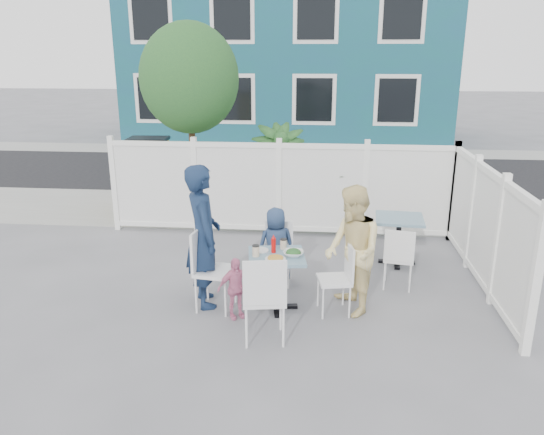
# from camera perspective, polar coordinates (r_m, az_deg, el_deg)

# --- Properties ---
(ground) EXTENTS (80.00, 80.00, 0.00)m
(ground) POSITION_cam_1_polar(r_m,az_deg,el_deg) (7.07, -1.73, -8.12)
(ground) COLOR slate
(near_sidewalk) EXTENTS (24.00, 2.60, 0.01)m
(near_sidewalk) POSITION_cam_1_polar(r_m,az_deg,el_deg) (10.61, 0.83, 0.70)
(near_sidewalk) COLOR gray
(near_sidewalk) RESTS_ON ground
(street) EXTENTS (24.00, 5.00, 0.01)m
(street) POSITION_cam_1_polar(r_m,az_deg,el_deg) (14.19, 2.07, 4.95)
(street) COLOR black
(street) RESTS_ON ground
(far_sidewalk) EXTENTS (24.00, 1.60, 0.01)m
(far_sidewalk) POSITION_cam_1_polar(r_m,az_deg,el_deg) (17.22, 2.71, 7.15)
(far_sidewalk) COLOR gray
(far_sidewalk) RESTS_ON ground
(building) EXTENTS (11.00, 6.00, 6.00)m
(building) POSITION_cam_1_polar(r_m,az_deg,el_deg) (20.37, 1.88, 17.20)
(building) COLOR #16575A
(building) RESTS_ON ground
(fence_back) EXTENTS (5.86, 0.08, 1.60)m
(fence_back) POSITION_cam_1_polar(r_m,az_deg,el_deg) (9.05, 0.75, 2.89)
(fence_back) COLOR white
(fence_back) RESTS_ON ground
(fence_right) EXTENTS (0.08, 3.66, 1.60)m
(fence_right) POSITION_cam_1_polar(r_m,az_deg,el_deg) (7.61, 21.86, -1.20)
(fence_right) COLOR white
(fence_right) RESTS_ON ground
(tree) EXTENTS (1.80, 1.62, 3.59)m
(tree) POSITION_cam_1_polar(r_m,az_deg,el_deg) (9.94, -8.88, 14.55)
(tree) COLOR #382316
(tree) RESTS_ON ground
(utility_cabinet) EXTENTS (0.76, 0.56, 1.35)m
(utility_cabinet) POSITION_cam_1_polar(r_m,az_deg,el_deg) (11.17, -12.96, 4.65)
(utility_cabinet) COLOR gold
(utility_cabinet) RESTS_ON ground
(potted_shrub_a) EXTENTS (1.14, 1.14, 1.82)m
(potted_shrub_a) POSITION_cam_1_polar(r_m,az_deg,el_deg) (9.71, 0.49, 4.66)
(potted_shrub_a) COLOR #1C4823
(potted_shrub_a) RESTS_ON ground
(potted_shrub_b) EXTENTS (1.62, 1.53, 1.44)m
(potted_shrub_b) POSITION_cam_1_polar(r_m,az_deg,el_deg) (9.63, 8.86, 3.18)
(potted_shrub_b) COLOR #1C4823
(potted_shrub_b) RESTS_ON ground
(main_table) EXTENTS (0.76, 0.76, 0.71)m
(main_table) POSITION_cam_1_polar(r_m,az_deg,el_deg) (6.45, 0.48, -5.36)
(main_table) COLOR slate
(main_table) RESTS_ON ground
(spare_table) EXTENTS (0.73, 0.73, 0.72)m
(spare_table) POSITION_cam_1_polar(r_m,az_deg,el_deg) (8.05, 13.49, -1.11)
(spare_table) COLOR slate
(spare_table) RESTS_ON ground
(chair_left) EXTENTS (0.50, 0.52, 1.01)m
(chair_left) POSITION_cam_1_polar(r_m,az_deg,el_deg) (6.52, -6.87, -4.88)
(chair_left) COLOR white
(chair_left) RESTS_ON ground
(chair_right) EXTENTS (0.45, 0.46, 0.87)m
(chair_right) POSITION_cam_1_polar(r_m,az_deg,el_deg) (6.44, 7.38, -5.99)
(chair_right) COLOR white
(chair_right) RESTS_ON ground
(chair_back) EXTENTS (0.39, 0.38, 0.84)m
(chair_back) POSITION_cam_1_polar(r_m,az_deg,el_deg) (7.24, 0.67, -3.28)
(chair_back) COLOR white
(chair_back) RESTS_ON ground
(chair_near) EXTENTS (0.52, 0.51, 1.01)m
(chair_near) POSITION_cam_1_polar(r_m,az_deg,el_deg) (5.68, -0.83, -8.19)
(chair_near) COLOR white
(chair_near) RESTS_ON ground
(chair_spare) EXTENTS (0.44, 0.43, 0.85)m
(chair_spare) POSITION_cam_1_polar(r_m,az_deg,el_deg) (7.19, 13.49, -3.87)
(chair_spare) COLOR white
(chair_spare) RESTS_ON ground
(man) EXTENTS (0.65, 0.77, 1.79)m
(man) POSITION_cam_1_polar(r_m,az_deg,el_deg) (6.53, -7.42, -2.01)
(man) COLOR #142541
(man) RESTS_ON ground
(woman) EXTENTS (0.81, 0.91, 1.57)m
(woman) POSITION_cam_1_polar(r_m,az_deg,el_deg) (6.37, 8.65, -3.57)
(woman) COLOR #F8CF4A
(woman) RESTS_ON ground
(boy) EXTENTS (0.60, 0.50, 1.06)m
(boy) POSITION_cam_1_polar(r_m,az_deg,el_deg) (7.22, 0.42, -3.02)
(boy) COLOR navy
(boy) RESTS_ON ground
(toddler) EXTENTS (0.48, 0.38, 0.76)m
(toddler) POSITION_cam_1_polar(r_m,az_deg,el_deg) (6.33, -3.98, -7.58)
(toddler) COLOR pink
(toddler) RESTS_ON ground
(plate_main) EXTENTS (0.25, 0.25, 0.02)m
(plate_main) POSITION_cam_1_polar(r_m,az_deg,el_deg) (6.25, 0.37, -4.50)
(plate_main) COLOR white
(plate_main) RESTS_ON main_table
(plate_side) EXTENTS (0.20, 0.20, 0.01)m
(plate_side) POSITION_cam_1_polar(r_m,az_deg,el_deg) (6.52, -1.24, -3.54)
(plate_side) COLOR white
(plate_side) RESTS_ON main_table
(salad_bowl) EXTENTS (0.24, 0.24, 0.06)m
(salad_bowl) POSITION_cam_1_polar(r_m,az_deg,el_deg) (6.36, 2.32, -3.88)
(salad_bowl) COLOR white
(salad_bowl) RESTS_ON main_table
(coffee_cup_a) EXTENTS (0.08, 0.08, 0.13)m
(coffee_cup_a) POSITION_cam_1_polar(r_m,az_deg,el_deg) (6.33, -1.75, -3.65)
(coffee_cup_a) COLOR beige
(coffee_cup_a) RESTS_ON main_table
(coffee_cup_b) EXTENTS (0.08, 0.08, 0.12)m
(coffee_cup_b) POSITION_cam_1_polar(r_m,az_deg,el_deg) (6.57, 1.23, -2.90)
(coffee_cup_b) COLOR beige
(coffee_cup_b) RESTS_ON main_table
(ketchup_bottle) EXTENTS (0.06, 0.06, 0.18)m
(ketchup_bottle) POSITION_cam_1_polar(r_m,az_deg,el_deg) (6.44, 0.16, -3.02)
(ketchup_bottle) COLOR red
(ketchup_bottle) RESTS_ON main_table
(salt_shaker) EXTENTS (0.03, 0.03, 0.07)m
(salt_shaker) POSITION_cam_1_polar(r_m,az_deg,el_deg) (6.62, 0.24, -2.95)
(salt_shaker) COLOR white
(salt_shaker) RESTS_ON main_table
(pepper_shaker) EXTENTS (0.03, 0.03, 0.06)m
(pepper_shaker) POSITION_cam_1_polar(r_m,az_deg,el_deg) (6.65, 0.25, -2.89)
(pepper_shaker) COLOR black
(pepper_shaker) RESTS_ON main_table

